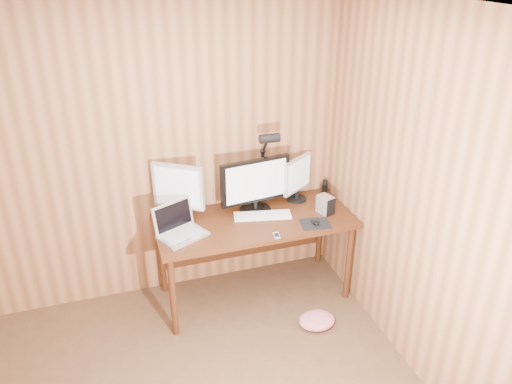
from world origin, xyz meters
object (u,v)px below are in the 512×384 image
monitor_right (298,178)px  hard_drive (325,205)px  mouse (315,222)px  desk_lamp (266,157)px  desk (252,228)px  keyboard (262,215)px  monitor_center (255,185)px  speaker (325,186)px  phone (276,235)px  laptop (179,227)px  monitor_left (178,191)px

monitor_right → hard_drive: bearing=-97.5°
hard_drive → mouse: bearing=-154.5°
desk_lamp → desk: bearing=-151.6°
keyboard → mouse: mouse is taller
monitor_center → speaker: (0.70, 0.15, -0.19)m
monitor_center → phone: monitor_center is taller
laptop → keyboard: 0.70m
monitor_center → laptop: monitor_center is taller
keyboard → monitor_center: bearing=117.0°
monitor_center → desk_lamp: 0.25m
phone → desk: bearing=109.5°
keyboard → desk: bearing=158.9°
monitor_left → laptop: 0.31m
monitor_left → phone: monitor_left is taller
monitor_right → phone: bearing=-159.3°
monitor_left → mouse: bearing=11.8°
desk → laptop: bearing=-169.3°
monitor_right → hard_drive: 0.35m
monitor_center → desk_lamp: desk_lamp is taller
keyboard → desk_lamp: 0.48m
mouse → speaker: 0.59m
monitor_left → speaker: size_ratio=4.10×
desk → desk_lamp: size_ratio=2.27×
mouse → speaker: size_ratio=0.87×
hard_drive → speaker: (0.16, 0.35, -0.02)m
mouse → monitor_left: bearing=176.0°
mouse → desk: bearing=164.2°
mouse → monitor_center: bearing=156.3°
laptop → mouse: bearing=-34.5°
monitor_left → mouse: size_ratio=4.72×
monitor_right → phone: size_ratio=4.25×
phone → laptop: bearing=166.9°
laptop → speaker: (1.38, 0.32, -0.00)m
monitor_center → mouse: bearing=-49.2°
monitor_center → mouse: (0.39, -0.35, -0.22)m
desk → mouse: 0.55m
monitor_right → keyboard: monitor_right is taller
monitor_center → desk: bearing=-142.0°
laptop → desk: bearing=-14.2°
desk → speaker: bearing=15.0°
laptop → mouse: 1.08m
monitor_left → speaker: bearing=37.8°
mouse → hard_drive: size_ratio=0.63×
monitor_left → hard_drive: monitor_left is taller
laptop → phone: laptop is taller
mouse → phone: bearing=-149.3°
speaker → laptop: bearing=-166.9°
monitor_right → desk_lamp: desk_lamp is taller
speaker → desk_lamp: (-0.58, -0.05, 0.38)m
monitor_center → speaker: size_ratio=5.17×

